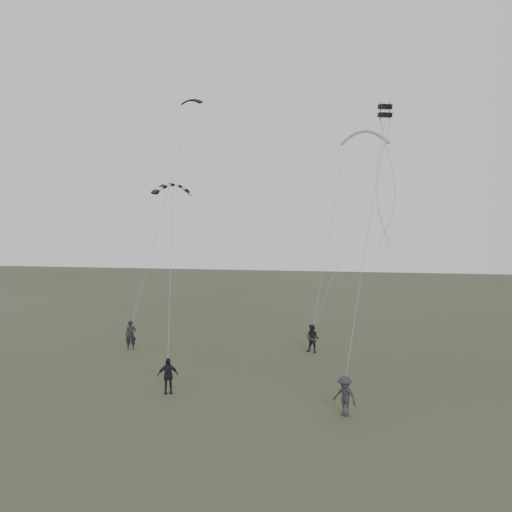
% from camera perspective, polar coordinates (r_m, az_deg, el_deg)
% --- Properties ---
extents(ground, '(140.00, 140.00, 0.00)m').
position_cam_1_polar(ground, '(27.08, -5.20, -14.76)').
color(ground, '#374029').
rests_on(ground, ground).
extents(flyer_left, '(0.86, 0.75, 1.98)m').
position_cam_1_polar(flyer_left, '(35.69, -14.11, -8.75)').
color(flyer_left, black).
rests_on(flyer_left, ground).
extents(flyer_right, '(1.09, 0.97, 1.88)m').
position_cam_1_polar(flyer_right, '(34.00, 6.47, -9.36)').
color(flyer_right, black).
rests_on(flyer_right, ground).
extents(flyer_center, '(1.14, 0.79, 1.80)m').
position_cam_1_polar(flyer_center, '(26.28, -10.05, -13.31)').
color(flyer_center, black).
rests_on(flyer_center, ground).
extents(flyer_far, '(1.34, 1.18, 1.80)m').
position_cam_1_polar(flyer_far, '(23.34, 10.10, -15.48)').
color(flyer_far, '#2A2A2F').
rests_on(flyer_far, ground).
extents(kite_dark_small, '(1.59, 0.78, 0.64)m').
position_cam_1_polar(kite_dark_small, '(37.52, -7.39, 17.26)').
color(kite_dark_small, black).
rests_on(kite_dark_small, flyer_left).
extents(kite_pale_large, '(3.71, 1.39, 1.68)m').
position_cam_1_polar(kite_pale_large, '(39.69, 12.33, 13.73)').
color(kite_pale_large, '#949698').
rests_on(kite_pale_large, flyer_right).
extents(kite_striped, '(2.43, 2.34, 1.15)m').
position_cam_1_polar(kite_striped, '(31.96, -9.50, 8.06)').
color(kite_striped, black).
rests_on(kite_striped, flyer_center).
extents(kite_box, '(0.82, 0.86, 0.77)m').
position_cam_1_polar(kite_box, '(28.75, 14.52, 15.76)').
color(kite_box, black).
rests_on(kite_box, flyer_far).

